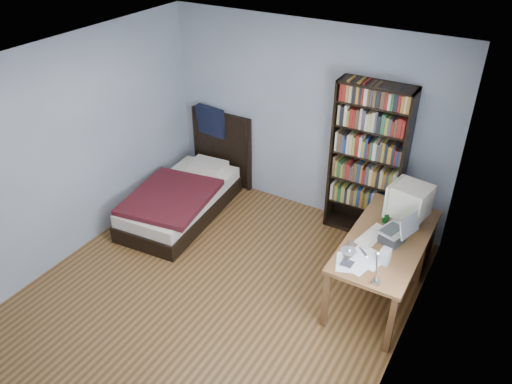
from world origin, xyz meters
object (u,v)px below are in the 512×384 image
desk (395,240)px  crt_monitor (409,201)px  keyboard (373,236)px  bookshelf (368,162)px  bed (185,194)px  laptop (395,234)px  speaker (385,256)px  soda_can (386,218)px  desk_lamp (353,259)px

desk → crt_monitor: 0.57m
crt_monitor → keyboard: 0.56m
desk → keyboard: bearing=-105.6°
bookshelf → bed: (-2.18, -0.79, -0.72)m
laptop → speaker: (0.02, -0.36, -0.02)m
keyboard → soda_can: bearing=97.5°
desk_lamp → crt_monitor: bearing=87.5°
soda_can → laptop: bearing=-58.4°
keyboard → laptop: bearing=18.7°
bookshelf → bed: size_ratio=0.96×
speaker → soda_can: (-0.20, 0.66, -0.03)m
desk_lamp → bookshelf: (-0.59, 2.10, -0.27)m
soda_can → bookshelf: (-0.48, 0.74, 0.19)m
desk_lamp → soda_can: bearing=94.5°
laptop → bed: size_ratio=0.18×
desk_lamp → bookshelf: bookshelf is taller
soda_can → bookshelf: 0.90m
soda_can → bookshelf: bookshelf is taller
crt_monitor → soda_can: crt_monitor is taller
desk → desk_lamp: bearing=-90.1°
bookshelf → soda_can: bearing=-56.6°
desk → keyboard: (-0.14, -0.49, 0.33)m
desk → laptop: bearing=-81.0°
speaker → desk_lamp: bearing=-90.8°
desk_lamp → bed: bearing=154.7°
desk_lamp → bookshelf: size_ratio=0.33×
speaker → bed: size_ratio=0.08×
desk_lamp → keyboard: 1.17m
bed → soda_can: bearing=1.2°
laptop → bookshelf: bookshelf is taller
crt_monitor → soda_can: (-0.17, -0.15, -0.19)m
bed → keyboard: bearing=-5.8°
crt_monitor → bed: crt_monitor is taller
laptop → keyboard: 0.23m
desk → speaker: speaker is taller
keyboard → bookshelf: 1.18m
desk → crt_monitor: crt_monitor is taller
desk → bookshelf: size_ratio=0.81×
bookshelf → desk_lamp: bearing=-74.3°
desk_lamp → bookshelf: bearing=105.7°
speaker → laptop: bearing=100.4°
bed → desk_lamp: bearing=-25.3°
laptop → keyboard: size_ratio=0.87×
keyboard → bed: bearing=-173.4°
keyboard → soda_can: size_ratio=3.57×
desk_lamp → bed: 3.22m
desk → bookshelf: (-0.59, 0.57, 0.56)m
desk_lamp → keyboard: size_ratio=1.54×
desk → laptop: laptop is taller
crt_monitor → bookshelf: bookshelf is taller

